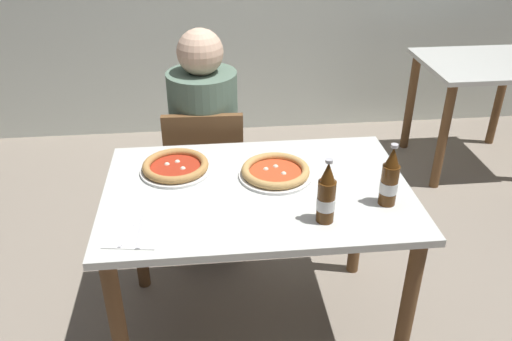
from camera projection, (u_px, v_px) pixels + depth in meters
ground_plane at (257, 325)px, 2.44m from camera, size 8.00×8.00×0.00m
dining_table_main at (257, 212)px, 2.12m from camera, size 1.20×0.80×0.75m
chair_behind_table at (206, 172)px, 2.71m from camera, size 0.42×0.42×0.85m
diner_seated at (205, 150)px, 2.70m from camera, size 0.34×0.34×1.21m
dining_table_background at (480, 85)px, 3.50m from camera, size 0.80×0.70×0.75m
pizza_margherita_near at (276, 172)px, 2.13m from camera, size 0.30×0.30×0.04m
pizza_marinara_far at (176, 167)px, 2.17m from camera, size 0.29×0.29×0.04m
beer_bottle_left at (390, 179)px, 1.92m from camera, size 0.07×0.07×0.25m
beer_bottle_center at (326, 196)px, 1.82m from camera, size 0.07×0.07×0.25m
napkin_with_cutlery at (134, 233)px, 1.81m from camera, size 0.20×0.20×0.01m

